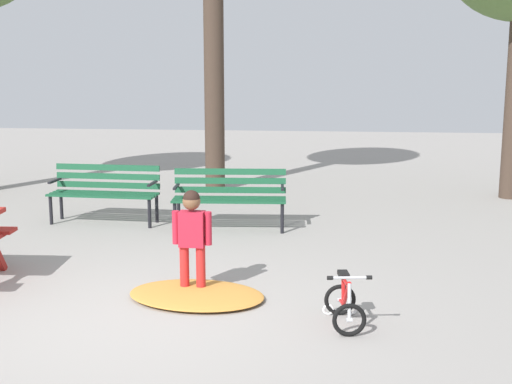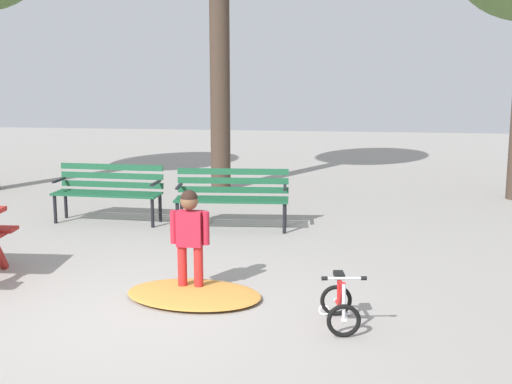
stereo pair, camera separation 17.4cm
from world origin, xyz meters
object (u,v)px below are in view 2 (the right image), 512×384
child_standing (190,232)px  kids_bicycle (340,305)px  park_bench_far_left (109,188)px  park_bench_left (232,194)px

child_standing → kids_bicycle: size_ratio=1.81×
park_bench_far_left → kids_bicycle: size_ratio=2.71×
child_standing → park_bench_far_left: bearing=122.3°
park_bench_left → child_standing: bearing=-89.6°
park_bench_far_left → child_standing: size_ratio=1.50×
kids_bicycle → park_bench_far_left: bearing=132.5°
park_bench_left → child_standing: (0.02, -2.82, 0.13)m
park_bench_left → kids_bicycle: park_bench_left is taller
park_bench_left → kids_bicycle: 3.90m
park_bench_left → kids_bicycle: bearing=-66.3°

